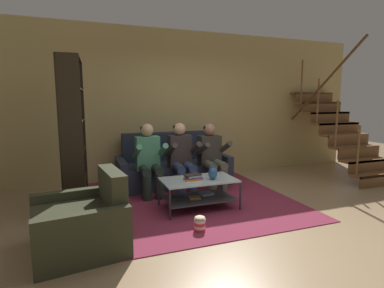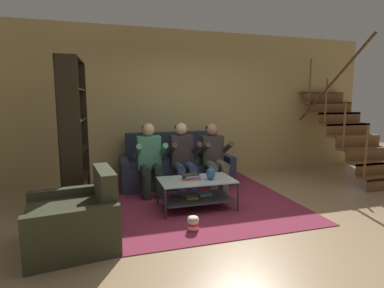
{
  "view_description": "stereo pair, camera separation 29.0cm",
  "coord_description": "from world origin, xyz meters",
  "px_view_note": "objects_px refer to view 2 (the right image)",
  "views": [
    {
      "loc": [
        -1.81,
        -3.34,
        1.53
      ],
      "look_at": [
        -0.21,
        1.01,
        0.86
      ],
      "focal_mm": 28.0,
      "sensor_mm": 36.0,
      "label": 1
    },
    {
      "loc": [
        -1.54,
        -3.43,
        1.53
      ],
      "look_at": [
        -0.21,
        1.01,
        0.86
      ],
      "focal_mm": 28.0,
      "sensor_mm": 36.0,
      "label": 2
    }
  ],
  "objects_px": {
    "person_seated_middle": "(183,155)",
    "vase": "(211,173)",
    "person_seated_left": "(150,157)",
    "bookshelf": "(73,150)",
    "coffee_table": "(196,189)",
    "couch": "(176,168)",
    "person_seated_right": "(214,154)",
    "popcorn_tub": "(193,224)",
    "armchair": "(75,221)",
    "book_stack": "(190,177)"
  },
  "relations": [
    {
      "from": "vase",
      "to": "coffee_table",
      "type": "bearing_deg",
      "value": 158.38
    },
    {
      "from": "person_seated_right",
      "to": "book_stack",
      "type": "height_order",
      "value": "person_seated_right"
    },
    {
      "from": "person_seated_middle",
      "to": "vase",
      "type": "height_order",
      "value": "person_seated_middle"
    },
    {
      "from": "bookshelf",
      "to": "person_seated_left",
      "type": "bearing_deg",
      "value": 13.04
    },
    {
      "from": "bookshelf",
      "to": "couch",
      "type": "bearing_deg",
      "value": 24.73
    },
    {
      "from": "coffee_table",
      "to": "book_stack",
      "type": "distance_m",
      "value": 0.2
    },
    {
      "from": "person_seated_left",
      "to": "vase",
      "type": "relative_size",
      "value": 6.04
    },
    {
      "from": "vase",
      "to": "person_seated_middle",
      "type": "bearing_deg",
      "value": 99.71
    },
    {
      "from": "person_seated_middle",
      "to": "vase",
      "type": "xyz_separation_m",
      "value": [
        0.16,
        -0.93,
        -0.11
      ]
    },
    {
      "from": "coffee_table",
      "to": "vase",
      "type": "relative_size",
      "value": 5.46
    },
    {
      "from": "couch",
      "to": "person_seated_middle",
      "type": "bearing_deg",
      "value": -90.0
    },
    {
      "from": "coffee_table",
      "to": "bookshelf",
      "type": "height_order",
      "value": "bookshelf"
    },
    {
      "from": "person_seated_middle",
      "to": "armchair",
      "type": "bearing_deg",
      "value": -135.8
    },
    {
      "from": "couch",
      "to": "book_stack",
      "type": "xyz_separation_m",
      "value": [
        -0.12,
        -1.37,
        0.17
      ]
    },
    {
      "from": "person_seated_left",
      "to": "popcorn_tub",
      "type": "distance_m",
      "value": 1.69
    },
    {
      "from": "bookshelf",
      "to": "person_seated_right",
      "type": "bearing_deg",
      "value": 6.63
    },
    {
      "from": "couch",
      "to": "popcorn_tub",
      "type": "bearing_deg",
      "value": -98.02
    },
    {
      "from": "person_seated_left",
      "to": "bookshelf",
      "type": "distance_m",
      "value": 1.19
    },
    {
      "from": "book_stack",
      "to": "armchair",
      "type": "bearing_deg",
      "value": -154.72
    },
    {
      "from": "person_seated_left",
      "to": "person_seated_right",
      "type": "distance_m",
      "value": 1.11
    },
    {
      "from": "person_seated_middle",
      "to": "vase",
      "type": "distance_m",
      "value": 0.95
    },
    {
      "from": "person_seated_middle",
      "to": "person_seated_right",
      "type": "bearing_deg",
      "value": -0.27
    },
    {
      "from": "person_seated_left",
      "to": "person_seated_right",
      "type": "relative_size",
      "value": 1.03
    },
    {
      "from": "person_seated_middle",
      "to": "bookshelf",
      "type": "xyz_separation_m",
      "value": [
        -1.7,
        -0.27,
        0.2
      ]
    },
    {
      "from": "person_seated_left",
      "to": "coffee_table",
      "type": "relative_size",
      "value": 1.11
    },
    {
      "from": "person_seated_left",
      "to": "coffee_table",
      "type": "xyz_separation_m",
      "value": [
        0.53,
        -0.86,
        -0.35
      ]
    },
    {
      "from": "couch",
      "to": "book_stack",
      "type": "distance_m",
      "value": 1.39
    },
    {
      "from": "couch",
      "to": "person_seated_middle",
      "type": "xyz_separation_m",
      "value": [
        0.0,
        -0.52,
        0.33
      ]
    },
    {
      "from": "person_seated_left",
      "to": "bookshelf",
      "type": "bearing_deg",
      "value": -166.96
    },
    {
      "from": "person_seated_middle",
      "to": "armchair",
      "type": "height_order",
      "value": "person_seated_middle"
    },
    {
      "from": "book_stack",
      "to": "popcorn_tub",
      "type": "xyz_separation_m",
      "value": [
        -0.18,
        -0.73,
        -0.37
      ]
    },
    {
      "from": "couch",
      "to": "person_seated_middle",
      "type": "relative_size",
      "value": 1.74
    },
    {
      "from": "couch",
      "to": "coffee_table",
      "type": "distance_m",
      "value": 1.37
    },
    {
      "from": "book_stack",
      "to": "popcorn_tub",
      "type": "distance_m",
      "value": 0.83
    },
    {
      "from": "person_seated_middle",
      "to": "armchair",
      "type": "xyz_separation_m",
      "value": [
        -1.59,
        -1.55,
        -0.36
      ]
    },
    {
      "from": "person_seated_left",
      "to": "vase",
      "type": "bearing_deg",
      "value": -52.42
    },
    {
      "from": "coffee_table",
      "to": "bookshelf",
      "type": "bearing_deg",
      "value": 160.57
    },
    {
      "from": "armchair",
      "to": "person_seated_right",
      "type": "bearing_deg",
      "value": 35.73
    },
    {
      "from": "person_seated_left",
      "to": "book_stack",
      "type": "bearing_deg",
      "value": -62.6
    },
    {
      "from": "bookshelf",
      "to": "armchair",
      "type": "relative_size",
      "value": 2.09
    },
    {
      "from": "person_seated_left",
      "to": "armchair",
      "type": "distance_m",
      "value": 1.9
    },
    {
      "from": "vase",
      "to": "bookshelf",
      "type": "relative_size",
      "value": 0.09
    },
    {
      "from": "popcorn_tub",
      "to": "person_seated_middle",
      "type": "bearing_deg",
      "value": 79.4
    },
    {
      "from": "coffee_table",
      "to": "bookshelf",
      "type": "xyz_separation_m",
      "value": [
        -1.67,
        0.59,
        0.55
      ]
    },
    {
      "from": "person_seated_left",
      "to": "person_seated_right",
      "type": "bearing_deg",
      "value": -0.14
    },
    {
      "from": "person_seated_right",
      "to": "vase",
      "type": "distance_m",
      "value": 1.01
    },
    {
      "from": "person_seated_left",
      "to": "armchair",
      "type": "relative_size",
      "value": 1.15
    },
    {
      "from": "person_seated_left",
      "to": "bookshelf",
      "type": "xyz_separation_m",
      "value": [
        -1.15,
        -0.27,
        0.2
      ]
    },
    {
      "from": "couch",
      "to": "armchair",
      "type": "xyz_separation_m",
      "value": [
        -1.59,
        -2.07,
        -0.03
      ]
    },
    {
      "from": "person_seated_right",
      "to": "popcorn_tub",
      "type": "distance_m",
      "value": 1.86
    }
  ]
}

